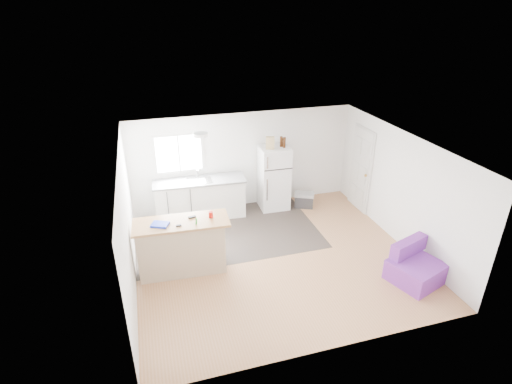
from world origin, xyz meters
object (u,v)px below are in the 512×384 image
at_px(cleaner_jug, 219,260).
at_px(mop, 193,263).
at_px(bottle_right, 281,142).
at_px(bottle_left, 284,143).
at_px(peninsula, 182,246).
at_px(purple_seat, 414,268).
at_px(cooler, 304,200).
at_px(refrigerator, 274,178).
at_px(red_cup, 211,215).
at_px(cardboard_box, 270,143).
at_px(kitchen_cabinets, 200,198).
at_px(blue_tray, 160,224).

height_order(cleaner_jug, mop, mop).
bearing_deg(mop, bottle_right, 26.98).
distance_m(mop, bottle_left, 3.65).
distance_m(peninsula, purple_seat, 4.39).
bearing_deg(cooler, refrigerator, -171.20).
height_order(purple_seat, red_cup, red_cup).
bearing_deg(cooler, purple_seat, -51.31).
bearing_deg(bottle_left, cleaner_jug, -135.00).
xyz_separation_m(purple_seat, cardboard_box, (-1.73, 3.46, 1.49)).
xyz_separation_m(red_cup, cardboard_box, (1.80, 1.97, 0.60)).
distance_m(kitchen_cabinets, purple_seat, 4.95).
relative_size(cleaner_jug, bottle_right, 1.36).
bearing_deg(blue_tray, cardboard_box, 36.10).
relative_size(purple_seat, cleaner_jug, 3.15).
xyz_separation_m(purple_seat, bottle_right, (-1.42, 3.55, 1.46)).
relative_size(kitchen_cabinets, red_cup, 18.26).
relative_size(kitchen_cabinets, cardboard_box, 7.30).
height_order(kitchen_cabinets, purple_seat, kitchen_cabinets).
bearing_deg(purple_seat, bottle_left, 93.03).
bearing_deg(mop, peninsula, 124.99).
distance_m(purple_seat, cardboard_box, 4.14).
distance_m(refrigerator, purple_seat, 3.92).
bearing_deg(peninsula, bottle_left, 38.80).
xyz_separation_m(kitchen_cabinets, peninsula, (-0.68, -2.06, 0.06)).
xyz_separation_m(cleaner_jug, mop, (-0.52, -0.07, 0.08)).
xyz_separation_m(cooler, purple_seat, (0.83, -3.33, 0.07)).
bearing_deg(kitchen_cabinets, refrigerator, 3.01).
distance_m(cooler, bottle_left, 1.63).
distance_m(purple_seat, cleaner_jug, 3.70).
height_order(refrigerator, bottle_right, bottle_right).
relative_size(peninsula, mop, 1.46).
relative_size(refrigerator, cardboard_box, 5.32).
height_order(red_cup, bottle_left, bottle_left).
bearing_deg(blue_tray, red_cup, 1.91).
xyz_separation_m(cleaner_jug, cardboard_box, (1.70, 2.05, 1.60)).
distance_m(peninsula, bottle_right, 3.59).
bearing_deg(cleaner_jug, mop, -159.35).
relative_size(cooler, bottle_left, 2.30).
xyz_separation_m(peninsula, refrigerator, (2.53, 2.05, 0.25)).
bearing_deg(bottle_right, kitchen_cabinets, 179.61).
bearing_deg(peninsula, cardboard_box, 42.58).
xyz_separation_m(purple_seat, red_cup, (-3.53, 1.49, 0.88)).
bearing_deg(red_cup, blue_tray, -178.09).
xyz_separation_m(cooler, blue_tray, (-3.63, -1.87, 0.91)).
xyz_separation_m(peninsula, purple_seat, (4.12, -1.49, -0.29)).
bearing_deg(peninsula, cooler, 32.42).
bearing_deg(refrigerator, bottle_right, 1.67).
bearing_deg(refrigerator, cardboard_box, -146.90).
relative_size(kitchen_cabinets, bottle_right, 8.76).
bearing_deg(cardboard_box, cooler, -8.11).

